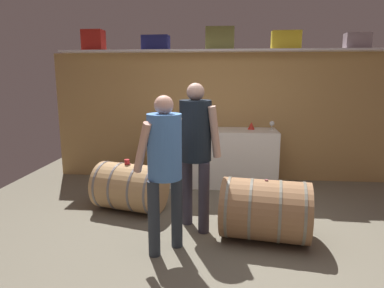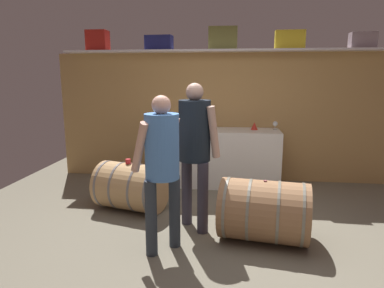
# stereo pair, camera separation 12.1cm
# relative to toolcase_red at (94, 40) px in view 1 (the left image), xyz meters

# --- Properties ---
(ground_plane) EXTENTS (6.72, 8.09, 0.02)m
(ground_plane) POSITION_rel_toolcase_red_xyz_m (2.03, -1.68, -2.28)
(ground_plane) COLOR #6D6757
(back_wall_panel) EXTENTS (5.52, 0.10, 2.08)m
(back_wall_panel) POSITION_rel_toolcase_red_xyz_m (2.03, 0.15, -1.23)
(back_wall_panel) COLOR tan
(back_wall_panel) RESTS_ON ground
(high_shelf_board) EXTENTS (5.08, 0.40, 0.03)m
(high_shelf_board) POSITION_rel_toolcase_red_xyz_m (2.03, 0.00, -0.18)
(high_shelf_board) COLOR white
(high_shelf_board) RESTS_ON back_wall_panel
(toolcase_red) EXTENTS (0.33, 0.25, 0.32)m
(toolcase_red) POSITION_rel_toolcase_red_xyz_m (0.00, 0.00, 0.00)
(toolcase_red) COLOR red
(toolcase_red) RESTS_ON high_shelf_board
(toolcase_navy) EXTENTS (0.43, 0.24, 0.23)m
(toolcase_navy) POSITION_rel_toolcase_red_xyz_m (1.01, 0.00, -0.05)
(toolcase_navy) COLOR navy
(toolcase_navy) RESTS_ON high_shelf_board
(toolcase_olive) EXTENTS (0.44, 0.27, 0.34)m
(toolcase_olive) POSITION_rel_toolcase_red_xyz_m (2.01, 0.00, 0.01)
(toolcase_olive) COLOR olive
(toolcase_olive) RESTS_ON high_shelf_board
(toolcase_yellow) EXTENTS (0.44, 0.22, 0.27)m
(toolcase_yellow) POSITION_rel_toolcase_red_xyz_m (3.02, 0.00, -0.02)
(toolcase_yellow) COLOR yellow
(toolcase_yellow) RESTS_ON high_shelf_board
(toolcase_grey) EXTENTS (0.36, 0.22, 0.23)m
(toolcase_grey) POSITION_rel_toolcase_red_xyz_m (4.07, 0.00, -0.04)
(toolcase_grey) COLOR gray
(toolcase_grey) RESTS_ON high_shelf_board
(work_cabinet) EXTENTS (1.99, 0.62, 0.89)m
(work_cabinet) POSITION_rel_toolcase_red_xyz_m (1.93, -0.22, -1.83)
(work_cabinet) COLOR white
(work_cabinet) RESTS_ON ground
(wine_bottle_amber) EXTENTS (0.08, 0.08, 0.29)m
(wine_bottle_amber) POSITION_rel_toolcase_red_xyz_m (1.61, -0.09, -1.26)
(wine_bottle_amber) COLOR brown
(wine_bottle_amber) RESTS_ON work_cabinet
(wine_glass) EXTENTS (0.08, 0.08, 0.13)m
(wine_glass) POSITION_rel_toolcase_red_xyz_m (2.85, -0.13, -1.29)
(wine_glass) COLOR white
(wine_glass) RESTS_ON work_cabinet
(red_funnel) EXTENTS (0.11, 0.11, 0.12)m
(red_funnel) POSITION_rel_toolcase_red_xyz_m (2.53, -0.15, -1.33)
(red_funnel) COLOR red
(red_funnel) RESTS_ON work_cabinet
(wine_barrel_near) EXTENTS (0.98, 0.81, 0.62)m
(wine_barrel_near) POSITION_rel_toolcase_red_xyz_m (0.91, -1.40, -1.97)
(wine_barrel_near) COLOR tan
(wine_barrel_near) RESTS_ON ground
(wine_barrel_far) EXTENTS (0.99, 0.77, 0.66)m
(wine_barrel_far) POSITION_rel_toolcase_red_xyz_m (2.54, -2.06, -1.95)
(wine_barrel_far) COLOR #966C48
(wine_barrel_far) RESTS_ON ground
(tasting_cup) EXTENTS (0.07, 0.07, 0.06)m
(tasting_cup) POSITION_rel_toolcase_red_xyz_m (0.88, -1.40, -1.63)
(tasting_cup) COLOR red
(tasting_cup) RESTS_ON wine_barrel_near
(winemaker_pouring) EXTENTS (0.49, 0.49, 1.54)m
(winemaker_pouring) POSITION_rel_toolcase_red_xyz_m (1.53, -2.40, -1.33)
(winemaker_pouring) COLOR #2C343E
(winemaker_pouring) RESTS_ON ground
(visitor_tasting) EXTENTS (0.47, 0.49, 1.64)m
(visitor_tasting) POSITION_rel_toolcase_red_xyz_m (1.79, -1.85, -1.27)
(visitor_tasting) COLOR #33303C
(visitor_tasting) RESTS_ON ground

